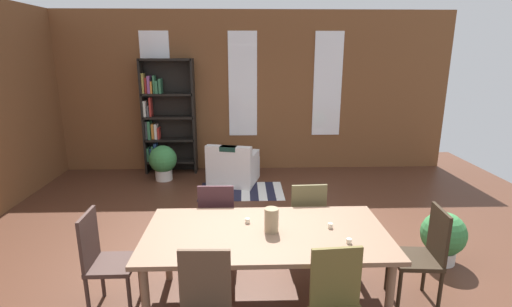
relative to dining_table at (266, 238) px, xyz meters
name	(u,v)px	position (x,y,z in m)	size (l,w,h in m)	color
ground_plane	(244,268)	(-0.20, 0.62, -0.68)	(9.73, 9.73, 0.00)	#4E2C1E
back_wall_brick	(243,92)	(-0.20, 4.42, 0.85)	(8.08, 0.12, 3.07)	brown
window_pane_0	(157,85)	(-1.85, 4.35, 1.00)	(0.55, 0.02, 2.00)	white
window_pane_1	(243,85)	(-0.20, 4.35, 1.00)	(0.55, 0.02, 2.00)	white
window_pane_2	(328,85)	(1.45, 4.35, 1.00)	(0.55, 0.02, 2.00)	white
dining_table	(266,238)	(0.00, 0.00, 0.00)	(2.17, 1.10, 0.75)	brown
vase_on_table	(272,220)	(0.05, 0.00, 0.18)	(0.13, 0.13, 0.22)	#998466
tealight_candle_0	(330,226)	(0.59, 0.05, 0.09)	(0.04, 0.04, 0.05)	silver
tealight_candle_1	(248,221)	(-0.16, 0.19, 0.09)	(0.04, 0.04, 0.04)	silver
tealight_candle_2	(349,241)	(0.69, -0.23, 0.09)	(0.04, 0.04, 0.04)	silver
dining_chair_head_right	(424,253)	(1.46, -0.01, -0.17)	(0.43, 0.43, 0.95)	#2E2216
dining_chair_far_right	(306,219)	(0.49, 0.77, -0.17)	(0.42, 0.42, 0.95)	brown
dining_chair_head_left	(104,258)	(-1.46, 0.00, -0.17)	(0.40, 0.40, 0.95)	#432F2A
dining_chair_far_left	(217,220)	(-0.49, 0.77, -0.17)	(0.41, 0.41, 0.95)	#3A2025
bookshelf_tall	(165,117)	(-1.70, 4.18, 0.42)	(0.99, 0.29, 2.19)	black
armchair_white	(233,168)	(-0.39, 3.47, -0.41)	(0.97, 0.97, 0.75)	silver
potted_plant_by_shelf	(443,236)	(2.03, 0.69, -0.37)	(0.49, 0.49, 0.59)	silver
potted_plant_corner	(163,161)	(-1.68, 3.67, -0.32)	(0.51, 0.51, 0.65)	silver
striped_rug	(241,191)	(-0.24, 3.02, -0.68)	(1.42, 0.90, 0.01)	#1E1E33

